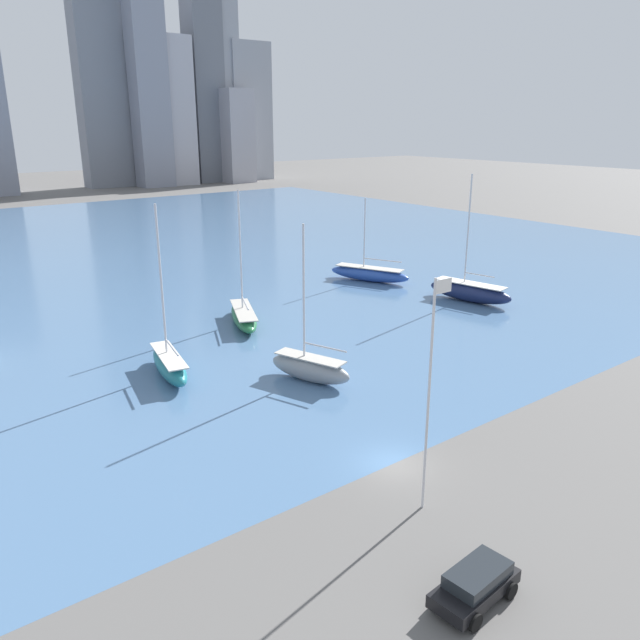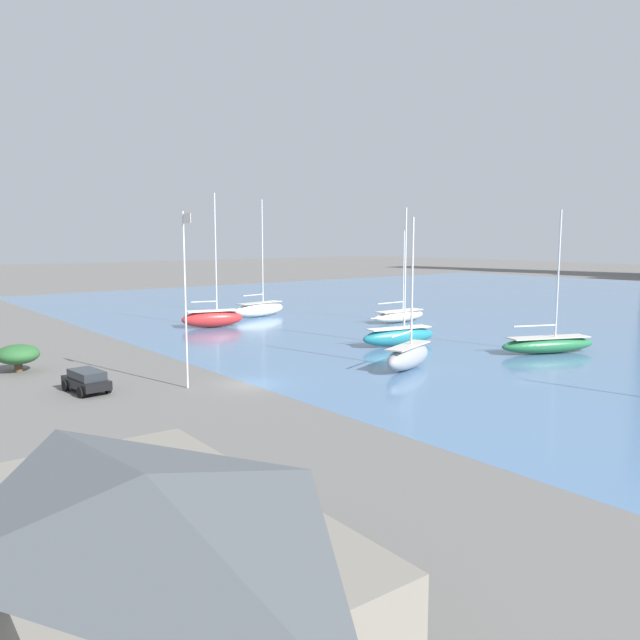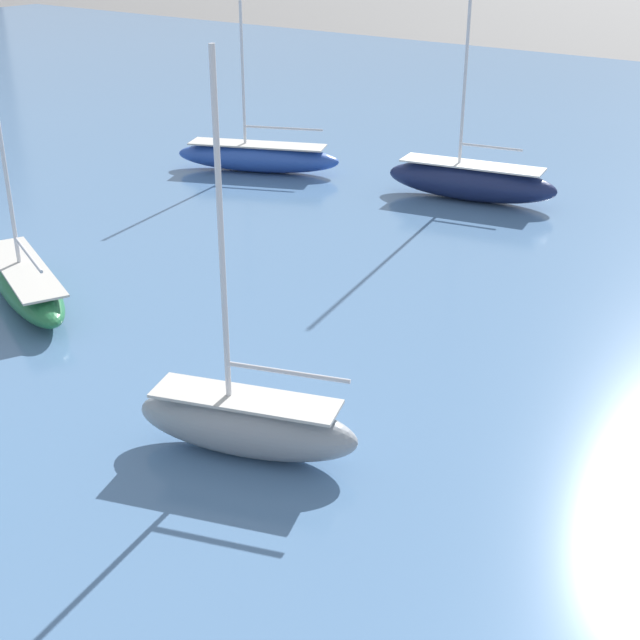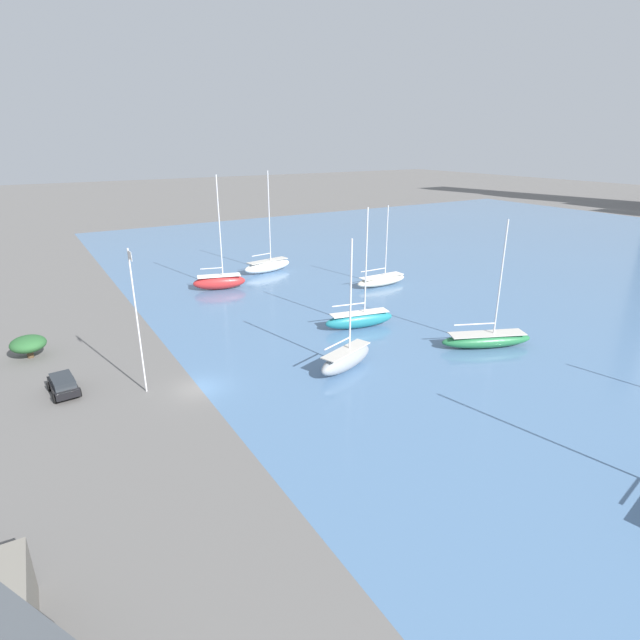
# 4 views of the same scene
# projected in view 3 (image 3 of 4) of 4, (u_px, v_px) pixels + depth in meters

# --- Properties ---
(sailboat_blue) EXTENTS (6.57, 10.88, 10.65)m
(sailboat_blue) POSITION_uv_depth(u_px,v_px,m) (258.00, 157.00, 58.18)
(sailboat_blue) COLOR #284CA8
(sailboat_blue) RESTS_ON harbor_water
(sailboat_green) EXTENTS (5.98, 9.95, 13.51)m
(sailboat_green) POSITION_uv_depth(u_px,v_px,m) (25.00, 282.00, 39.00)
(sailboat_green) COLOR #236B3D
(sailboat_green) RESTS_ON harbor_water
(sailboat_navy) EXTENTS (4.38, 10.46, 14.35)m
(sailboat_navy) POSITION_uv_depth(u_px,v_px,m) (471.00, 181.00, 52.41)
(sailboat_navy) COLOR #19234C
(sailboat_navy) RESTS_ON harbor_water
(sailboat_gray) EXTENTS (4.24, 7.49, 12.57)m
(sailboat_gray) POSITION_uv_depth(u_px,v_px,m) (246.00, 422.00, 27.91)
(sailboat_gray) COLOR gray
(sailboat_gray) RESTS_ON harbor_water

